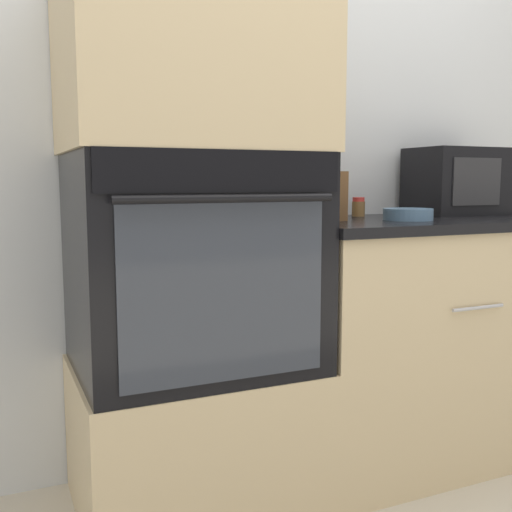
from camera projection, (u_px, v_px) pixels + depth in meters
The scene contains 10 objects.
wall_back at pixel (258, 137), 2.33m from camera, with size 8.00×0.05×2.50m.
oven_cabinet_base at pixel (194, 434), 2.00m from camera, with size 0.76×0.60×0.48m.
wall_oven at pixel (192, 262), 1.92m from camera, with size 0.74×0.64×0.69m.
oven_cabinet_upper at pixel (189, 62), 1.85m from camera, with size 0.76×0.60×0.56m.
counter_unit at pixel (417, 338), 2.34m from camera, with size 1.09×0.63×0.94m.
microwave at pixel (458, 182), 2.51m from camera, with size 0.39×0.27×0.28m.
knife_block at pixel (327, 196), 2.14m from camera, with size 0.10×0.12×0.22m.
bowl at pixel (408, 214), 2.17m from camera, with size 0.18×0.18×0.04m.
condiment_jar_near at pixel (358, 207), 2.40m from camera, with size 0.05×0.05×0.08m.
condiment_jar_mid at pixel (296, 209), 2.18m from camera, with size 0.04×0.04×0.08m.
Camera 1 is at (-0.97, -1.53, 1.08)m, focal length 42.00 mm.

